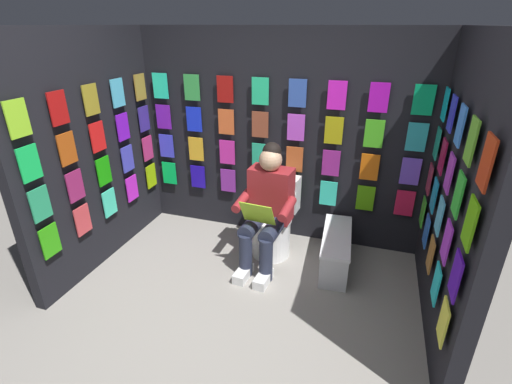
{
  "coord_description": "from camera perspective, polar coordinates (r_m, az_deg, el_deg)",
  "views": [
    {
      "loc": [
        -0.91,
        1.73,
        2.15
      ],
      "look_at": [
        -0.03,
        -1.0,
        0.85
      ],
      "focal_mm": 26.07,
      "sensor_mm": 36.0,
      "label": 1
    }
  ],
  "objects": [
    {
      "name": "comic_longbox_near",
      "position": [
        3.68,
        12.11,
        -8.74
      ],
      "size": [
        0.31,
        0.82,
        0.35
      ],
      "rotation": [
        0.0,
        0.0,
        0.07
      ],
      "color": "silver",
      "rests_on": "ground"
    },
    {
      "name": "display_wall_right",
      "position": [
        3.75,
        -23.7,
        5.56
      ],
      "size": [
        0.14,
        1.81,
        2.14
      ],
      "color": "black",
      "rests_on": "ground"
    },
    {
      "name": "display_wall_left",
      "position": [
        2.92,
        28.54,
        -0.48
      ],
      "size": [
        0.14,
        1.81,
        2.14
      ],
      "color": "black",
      "rests_on": "ground"
    },
    {
      "name": "ground_plane",
      "position": [
        2.91,
        -7.15,
        -23.55
      ],
      "size": [
        30.0,
        30.0,
        0.0
      ],
      "primitive_type": "plane",
      "color": "gray"
    },
    {
      "name": "person_reading",
      "position": [
        3.45,
        1.62,
        -2.38
      ],
      "size": [
        0.55,
        0.71,
        1.19
      ],
      "rotation": [
        0.0,
        0.0,
        -0.08
      ],
      "color": "maroon",
      "rests_on": "ground"
    },
    {
      "name": "toilet",
      "position": [
        3.76,
        2.78,
        -4.65
      ],
      "size": [
        0.42,
        0.57,
        0.77
      ],
      "rotation": [
        0.0,
        0.0,
        -0.08
      ],
      "color": "white",
      "rests_on": "ground"
    },
    {
      "name": "display_wall_back",
      "position": [
        3.86,
        3.62,
        8.11
      ],
      "size": [
        3.05,
        0.14,
        2.14
      ],
      "color": "black",
      "rests_on": "ground"
    }
  ]
}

